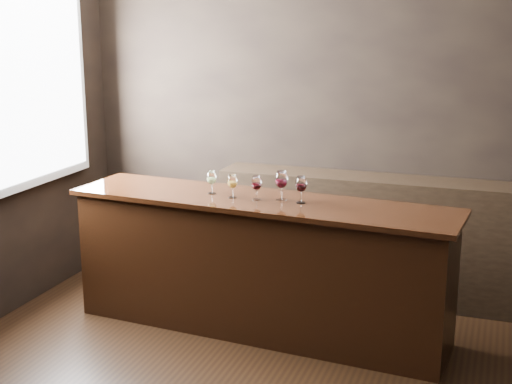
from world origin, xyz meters
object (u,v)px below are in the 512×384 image
(glass_red_c, at_px, (301,185))
(bar_counter, at_px, (260,268))
(back_bar_shelf, at_px, (388,239))
(glass_red_a, at_px, (257,184))
(glass_white, at_px, (211,178))
(glass_red_b, at_px, (281,180))
(glass_amber, at_px, (232,182))

(glass_red_c, bearing_deg, bar_counter, 180.00)
(back_bar_shelf, distance_m, glass_red_a, 1.39)
(glass_red_c, bearing_deg, glass_white, 176.88)
(back_bar_shelf, bearing_deg, bar_counter, -129.96)
(glass_white, bearing_deg, glass_red_b, -0.85)
(back_bar_shelf, relative_size, glass_red_a, 16.12)
(back_bar_shelf, bearing_deg, glass_red_b, -124.96)
(glass_amber, bearing_deg, glass_white, 161.88)
(glass_white, bearing_deg, glass_red_c, -3.12)
(bar_counter, height_order, glass_white, glass_white)
(glass_red_b, xyz_separation_m, glass_red_c, (0.15, -0.03, -0.01))
(glass_white, relative_size, glass_red_a, 0.98)
(glass_amber, bearing_deg, glass_red_a, -0.12)
(bar_counter, xyz_separation_m, glass_amber, (-0.20, -0.02, 0.63))
(glass_white, xyz_separation_m, glass_red_c, (0.69, -0.04, 0.01))
(glass_red_b, bearing_deg, bar_counter, -168.84)
(bar_counter, bearing_deg, glass_red_c, 4.32)
(back_bar_shelf, xyz_separation_m, glass_white, (-1.18, -0.90, 0.61))
(back_bar_shelf, height_order, glass_red_c, glass_red_c)
(bar_counter, relative_size, glass_amber, 16.13)
(back_bar_shelf, distance_m, glass_red_b, 1.28)
(glass_amber, distance_m, glass_red_a, 0.18)
(bar_counter, relative_size, glass_red_c, 14.34)
(glass_white, height_order, glass_red_b, glass_red_b)
(glass_red_c, bearing_deg, back_bar_shelf, 62.80)
(glass_amber, height_order, glass_red_c, glass_red_c)
(glass_red_a, xyz_separation_m, glass_red_c, (0.32, 0.02, 0.01))
(bar_counter, bearing_deg, glass_amber, -168.89)
(bar_counter, height_order, glass_amber, glass_amber)
(glass_red_a, bearing_deg, glass_amber, 179.88)
(back_bar_shelf, relative_size, glass_red_b, 13.18)
(glass_red_a, xyz_separation_m, glass_red_b, (0.17, 0.05, 0.03))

